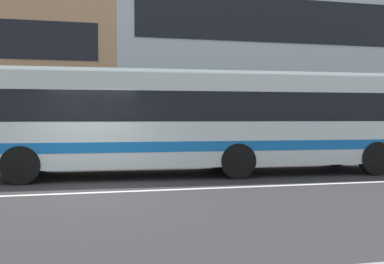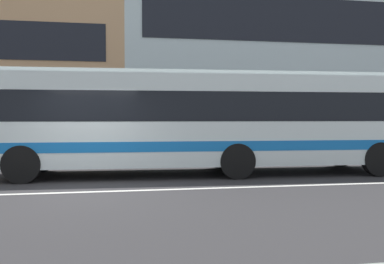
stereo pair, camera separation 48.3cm
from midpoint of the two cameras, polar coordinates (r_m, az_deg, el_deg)
name	(u,v)px [view 2 (the right image)]	position (r m, az deg, el deg)	size (l,w,h in m)	color
ground_plane	(83,192)	(9.89, -13.47, -8.08)	(160.00, 160.00, 0.00)	#302F30
lane_centre_line	(83,192)	(9.89, -13.47, -8.06)	(60.00, 0.16, 0.01)	silver
apartment_block_right	(292,52)	(28.91, 14.13, 10.61)	(22.22, 9.45, 12.12)	silver
transit_bus	(204,119)	(12.62, 2.74, 1.86)	(12.14, 3.08, 3.05)	silver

